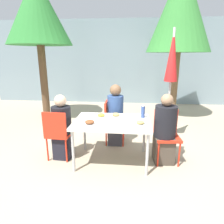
# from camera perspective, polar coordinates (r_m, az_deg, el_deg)

# --- Properties ---
(ground_plane) EXTENTS (24.00, 24.00, 0.00)m
(ground_plane) POSITION_cam_1_polar(r_m,az_deg,el_deg) (3.58, 0.00, -13.68)
(ground_plane) COLOR tan
(building_facade) EXTENTS (10.00, 0.20, 3.00)m
(building_facade) POSITION_cam_1_polar(r_m,az_deg,el_deg) (7.60, 3.36, 13.95)
(building_facade) COLOR gray
(building_facade) RESTS_ON ground
(dining_table) EXTENTS (1.25, 0.90, 0.73)m
(dining_table) POSITION_cam_1_polar(r_m,az_deg,el_deg) (3.30, 0.00, -3.49)
(dining_table) COLOR silver
(dining_table) RESTS_ON ground
(chair_left) EXTENTS (0.42, 0.42, 0.88)m
(chair_left) POSITION_cam_1_polar(r_m,az_deg,el_deg) (3.53, -15.26, -5.33)
(chair_left) COLOR red
(chair_left) RESTS_ON ground
(person_left) EXTENTS (0.32, 0.32, 1.14)m
(person_left) POSITION_cam_1_polar(r_m,az_deg,el_deg) (3.57, -14.04, -4.68)
(person_left) COLOR black
(person_left) RESTS_ON ground
(chair_right) EXTENTS (0.43, 0.43, 0.88)m
(chair_right) POSITION_cam_1_polar(r_m,az_deg,el_deg) (3.53, 15.29, -5.34)
(chair_right) COLOR red
(chair_right) RESTS_ON ground
(person_right) EXTENTS (0.36, 0.36, 1.18)m
(person_right) POSITION_cam_1_polar(r_m,az_deg,el_deg) (3.43, 14.83, -5.33)
(person_right) COLOR #473D33
(person_right) RESTS_ON ground
(chair_far) EXTENTS (0.40, 0.40, 0.88)m
(chair_far) POSITION_cam_1_polar(r_m,az_deg,el_deg) (4.06, -0.16, -1.94)
(chair_far) COLOR red
(chair_far) RESTS_ON ground
(person_far) EXTENTS (0.31, 0.31, 1.23)m
(person_far) POSITION_cam_1_polar(r_m,az_deg,el_deg) (3.98, 0.92, -1.22)
(person_far) COLOR #383842
(person_far) RESTS_ON ground
(closed_umbrella) EXTENTS (0.36, 0.36, 2.26)m
(closed_umbrella) POSITION_cam_1_polar(r_m,az_deg,el_deg) (4.11, 16.67, 12.67)
(closed_umbrella) COLOR #333333
(closed_umbrella) RESTS_ON ground
(plate_0) EXTENTS (0.27, 0.27, 0.07)m
(plate_0) POSITION_cam_1_polar(r_m,az_deg,el_deg) (3.12, -6.40, -3.10)
(plate_0) COLOR white
(plate_0) RESTS_ON dining_table
(plate_1) EXTENTS (0.23, 0.23, 0.06)m
(plate_1) POSITION_cam_1_polar(r_m,az_deg,el_deg) (3.12, 8.11, -3.18)
(plate_1) COLOR white
(plate_1) RESTS_ON dining_table
(plate_2) EXTENTS (0.23, 0.23, 0.06)m
(plate_2) POSITION_cam_1_polar(r_m,az_deg,el_deg) (3.47, -3.12, -1.04)
(plate_2) COLOR white
(plate_2) RESTS_ON dining_table
(plate_3) EXTENTS (0.24, 0.24, 0.07)m
(plate_3) POSITION_cam_1_polar(r_m,az_deg,el_deg) (3.49, 1.11, -0.93)
(plate_3) COLOR white
(plate_3) RESTS_ON dining_table
(bottle) EXTENTS (0.06, 0.06, 0.22)m
(bottle) POSITION_cam_1_polar(r_m,az_deg,el_deg) (3.46, 8.84, 0.08)
(bottle) COLOR #334C8E
(bottle) RESTS_ON dining_table
(drinking_cup) EXTENTS (0.07, 0.07, 0.08)m
(drinking_cup) POSITION_cam_1_polar(r_m,az_deg,el_deg) (3.00, -2.17, -3.47)
(drinking_cup) COLOR white
(drinking_cup) RESTS_ON dining_table
(salad_bowl) EXTENTS (0.14, 0.14, 0.06)m
(salad_bowl) POSITION_cam_1_polar(r_m,az_deg,el_deg) (3.06, 1.64, -3.33)
(salad_bowl) COLOR white
(salad_bowl) RESTS_ON dining_table
(tree_behind_left) EXTENTS (1.70, 1.70, 4.05)m
(tree_behind_left) POSITION_cam_1_polar(r_m,az_deg,el_deg) (6.09, 19.04, 26.09)
(tree_behind_left) COLOR brown
(tree_behind_left) RESTS_ON ground
(tree_behind_right) EXTENTS (1.67, 1.67, 3.68)m
(tree_behind_right) POSITION_cam_1_polar(r_m,az_deg,el_deg) (5.92, -20.52, 25.29)
(tree_behind_right) COLOR brown
(tree_behind_right) RESTS_ON ground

